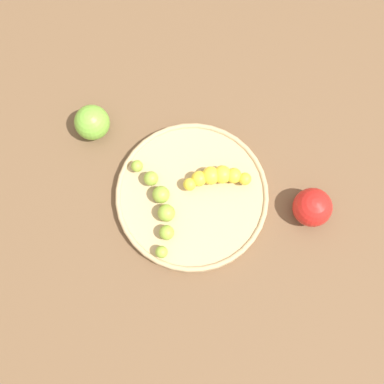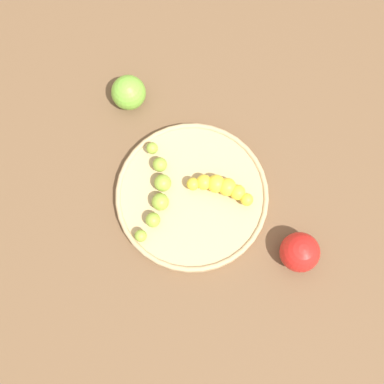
% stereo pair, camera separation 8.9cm
% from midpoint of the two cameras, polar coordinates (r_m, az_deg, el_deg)
% --- Properties ---
extents(ground_plane, '(2.40, 2.40, 0.00)m').
position_cam_midpoint_polar(ground_plane, '(0.93, -2.70, -1.12)').
color(ground_plane, brown).
extents(fruit_bowl, '(0.29, 0.29, 0.02)m').
position_cam_midpoint_polar(fruit_bowl, '(0.92, -2.73, -0.94)').
color(fruit_bowl, tan).
rests_on(fruit_bowl, ground_plane).
extents(banana_green, '(0.14, 0.15, 0.03)m').
position_cam_midpoint_polar(banana_green, '(0.89, -6.63, -2.05)').
color(banana_green, '#8CAD38').
rests_on(banana_green, fruit_bowl).
extents(banana_yellow, '(0.11, 0.08, 0.03)m').
position_cam_midpoint_polar(banana_yellow, '(0.90, 0.14, 1.26)').
color(banana_yellow, yellow).
rests_on(banana_yellow, fruit_bowl).
extents(apple_red, '(0.07, 0.07, 0.07)m').
position_cam_midpoint_polar(apple_red, '(0.90, 11.25, -2.31)').
color(apple_red, red).
rests_on(apple_red, ground_plane).
extents(apple_green, '(0.07, 0.07, 0.07)m').
position_cam_midpoint_polar(apple_green, '(0.97, -14.20, 7.42)').
color(apple_green, '#72B238').
rests_on(apple_green, ground_plane).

